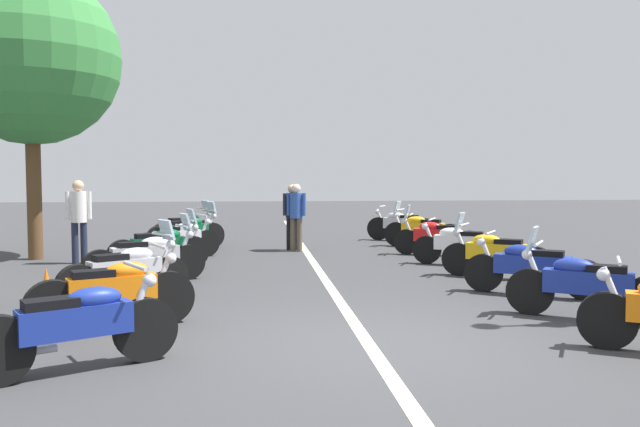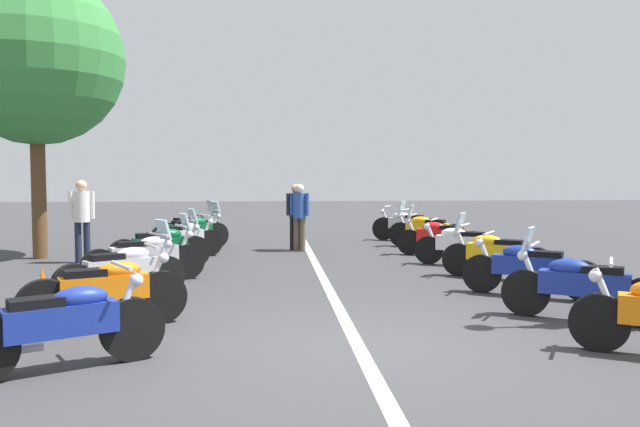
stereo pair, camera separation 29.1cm
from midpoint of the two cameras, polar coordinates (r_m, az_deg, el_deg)
The scene contains 22 objects.
ground_plane at distance 7.13m, azimuth 4.67°, elevation -11.89°, with size 80.00×80.00×0.00m, color #38383A.
lane_centre_stripe at distance 13.01m, azimuth 0.41°, elevation -4.88°, with size 26.85×0.16×0.01m, color beige.
motorcycle_left_row_0 at distance 6.57m, azimuth -21.00°, elevation -9.34°, with size 1.13×1.82×1.00m.
motorcycle_left_row_1 at distance 8.16m, azimuth -17.82°, elevation -6.73°, with size 1.02×1.91×1.02m.
motorcycle_left_row_2 at distance 9.89m, azimuth -16.56°, elevation -4.96°, with size 1.29×1.76×1.21m.
motorcycle_left_row_3 at distance 11.51m, azimuth -14.75°, elevation -3.75°, with size 1.10×2.02×1.21m.
motorcycle_left_row_4 at distance 13.02m, azimuth -13.52°, elevation -2.90°, with size 1.05×1.92×1.21m.
motorcycle_left_row_5 at distance 14.76m, azimuth -11.90°, elevation -2.21°, with size 1.04×1.85×0.99m.
motorcycle_left_row_6 at distance 16.39m, azimuth -11.05°, elevation -1.57°, with size 1.31×1.87×1.22m.
motorcycle_left_row_7 at distance 17.94m, azimuth -11.12°, elevation -1.19°, with size 1.27×1.71×1.19m.
motorcycle_right_row_1 at distance 8.92m, azimuth 23.42°, elevation -6.02°, with size 1.25×1.82×1.20m.
motorcycle_right_row_2 at distance 10.41m, azimuth 19.19°, elevation -4.67°, with size 1.28×1.87×0.99m.
motorcycle_right_row_3 at distance 12.01m, azimuth 16.22°, elevation -3.51°, with size 1.22×1.77×1.20m.
motorcycle_right_row_4 at distance 13.52m, azimuth 13.26°, elevation -2.76°, with size 1.08×1.85×0.98m.
motorcycle_right_row_5 at distance 15.12m, azimuth 11.31°, elevation -2.05°, with size 1.00×1.99×1.19m.
motorcycle_right_row_6 at distance 16.77m, azimuth 10.07°, elevation -1.46°, with size 1.22×1.86×1.21m.
motorcycle_right_row_7 at distance 18.35m, azimuth 8.29°, elevation -1.03°, with size 1.09×1.91×1.02m.
traffic_cone_0 at distance 9.60m, azimuth -22.99°, elevation -6.39°, with size 0.36×0.36×0.61m.
bystander_0 at distance 15.95m, azimuth -1.70°, elevation 0.17°, with size 0.32×0.48×1.67m.
bystander_1 at distance 15.68m, azimuth -1.34°, elevation 0.15°, with size 0.32×0.47×1.68m.
bystander_3 at distance 14.48m, azimuth -20.20°, elevation -0.05°, with size 0.32×0.50×1.79m.
roadside_tree_0 at distance 15.79m, azimuth -23.88°, elevation 12.72°, with size 3.91×3.91×6.48m.
Camera 2 is at (-6.79, 0.96, 1.88)m, focal length 35.33 mm.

